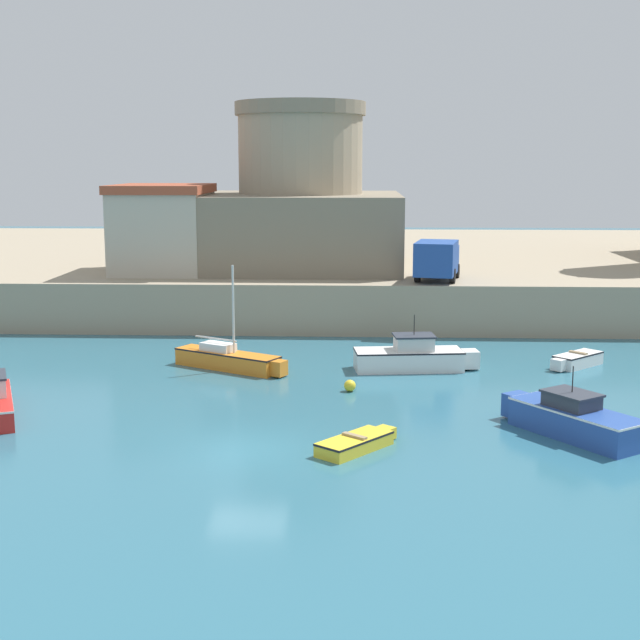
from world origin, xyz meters
TOP-DOWN VIEW (x-y plane):
  - ground_plane at (0.00, 0.00)m, footprint 200.00×200.00m
  - quay_seawall at (0.00, 39.12)m, footprint 120.00×40.00m
  - motorboat_white_0 at (6.04, 11.60)m, footprint 5.69×2.28m
  - dinghy_white_1 at (13.58, 12.53)m, footprint 2.79×2.70m
  - motorboat_blue_3 at (10.89, 1.99)m, footprint 4.24×5.21m
  - dinghy_yellow_4 at (3.55, 0.16)m, footprint 2.73×3.06m
  - sailboat_orange_5 at (-2.25, 11.38)m, footprint 5.42×3.65m
  - mooring_buoy at (3.26, 7.63)m, footprint 0.48×0.48m
  - fortress at (0.00, 27.67)m, footprint 12.25×12.25m
  - harbor_shed_mid_row at (-8.00, 24.77)m, footprint 5.44×6.87m
  - truck_on_quay at (7.92, 21.35)m, footprint 2.89×4.62m

SIDE VIEW (x-z plane):
  - ground_plane at x=0.00m, z-range 0.00..0.00m
  - mooring_buoy at x=3.26m, z-range 0.00..0.48m
  - dinghy_yellow_4 at x=3.55m, z-range -0.01..0.52m
  - dinghy_white_1 at x=13.58m, z-range -0.01..0.67m
  - sailboat_orange_5 at x=-2.25m, z-range -1.89..2.85m
  - motorboat_white_0 at x=6.04m, z-range -0.65..1.86m
  - motorboat_blue_3 at x=10.89m, z-range -0.60..1.82m
  - quay_seawall at x=0.00m, z-range 0.00..2.77m
  - truck_on_quay at x=7.92m, z-range 2.88..5.08m
  - harbor_shed_mid_row at x=-8.00m, z-range 2.79..7.95m
  - fortress at x=0.00m, z-range 1.30..11.33m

